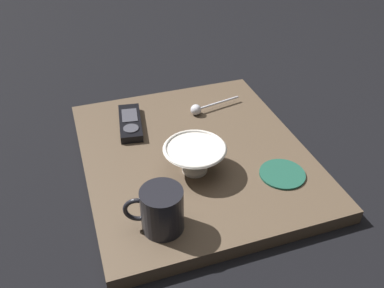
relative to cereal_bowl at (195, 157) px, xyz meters
The scene contains 7 objects.
ground_plane 0.10m from the cereal_bowl, 161.93° to the left, with size 6.00×6.00×0.00m, color black.
table 0.09m from the cereal_bowl, 161.93° to the left, with size 0.60×0.52×0.03m.
cereal_bowl is the anchor object (origin of this frame).
coffee_mug 0.18m from the cereal_bowl, 39.27° to the right, with size 0.08×0.11×0.09m.
teaspoon 0.24m from the cereal_bowl, 158.11° to the left, with size 0.05×0.15×0.03m.
tv_remote_near 0.25m from the cereal_bowl, 155.43° to the right, with size 0.16×0.08×0.02m.
drink_coaster 0.20m from the cereal_bowl, 66.70° to the left, with size 0.10×0.10×0.01m.
Camera 1 is at (0.75, -0.26, 0.65)m, focal length 38.76 mm.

